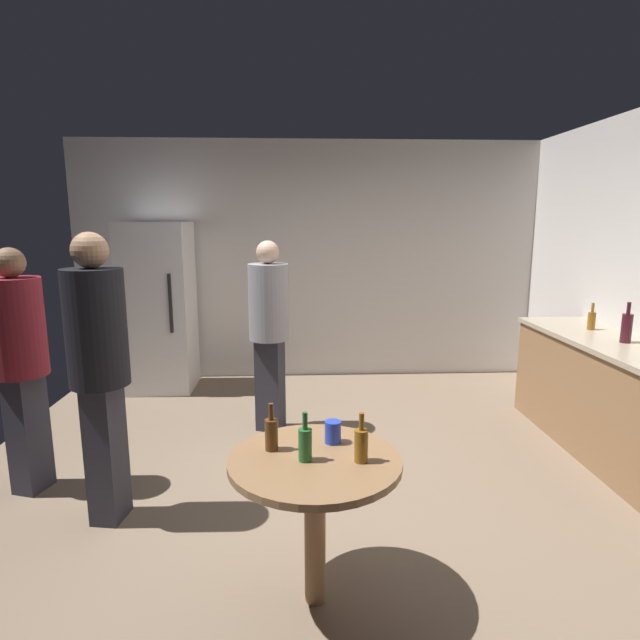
# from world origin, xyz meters

# --- Properties ---
(ground_plane) EXTENTS (5.20, 5.20, 0.10)m
(ground_plane) POSITION_xyz_m (0.00, 0.00, -0.05)
(ground_plane) COLOR #7A6651
(wall_back) EXTENTS (5.32, 0.06, 2.70)m
(wall_back) POSITION_xyz_m (0.00, 2.63, 1.35)
(wall_back) COLOR silver
(wall_back) RESTS_ON ground_plane
(refrigerator) EXTENTS (0.70, 0.68, 1.80)m
(refrigerator) POSITION_xyz_m (-1.64, 2.20, 0.90)
(refrigerator) COLOR white
(refrigerator) RESTS_ON ground_plane
(kitchen_counter) EXTENTS (0.64, 2.21, 0.90)m
(kitchen_counter) POSITION_xyz_m (2.28, 0.32, 0.45)
(kitchen_counter) COLOR olive
(kitchen_counter) RESTS_ON ground_plane
(wine_bottle_on_counter) EXTENTS (0.08, 0.08, 0.31)m
(wine_bottle_on_counter) POSITION_xyz_m (2.32, 0.36, 1.02)
(wine_bottle_on_counter) COLOR #3F141E
(wine_bottle_on_counter) RESTS_ON kitchen_counter
(beer_bottle_on_counter) EXTENTS (0.06, 0.06, 0.23)m
(beer_bottle_on_counter) POSITION_xyz_m (2.33, 0.83, 0.98)
(beer_bottle_on_counter) COLOR #8C5919
(beer_bottle_on_counter) RESTS_ON kitchen_counter
(foreground_table) EXTENTS (0.80, 0.80, 0.73)m
(foreground_table) POSITION_xyz_m (-0.08, -1.12, 0.63)
(foreground_table) COLOR olive
(foreground_table) RESTS_ON ground_plane
(beer_bottle_amber) EXTENTS (0.06, 0.06, 0.23)m
(beer_bottle_amber) POSITION_xyz_m (0.12, -1.17, 0.82)
(beer_bottle_amber) COLOR #8C5919
(beer_bottle_amber) RESTS_ON foreground_table
(beer_bottle_brown) EXTENTS (0.06, 0.06, 0.23)m
(beer_bottle_brown) POSITION_xyz_m (-0.29, -1.03, 0.82)
(beer_bottle_brown) COLOR #593314
(beer_bottle_brown) RESTS_ON foreground_table
(beer_bottle_green) EXTENTS (0.06, 0.06, 0.23)m
(beer_bottle_green) POSITION_xyz_m (-0.13, -1.15, 0.82)
(beer_bottle_green) COLOR #26662D
(beer_bottle_green) RESTS_ON foreground_table
(plastic_cup_blue) EXTENTS (0.08, 0.08, 0.11)m
(plastic_cup_blue) POSITION_xyz_m (0.01, -0.96, 0.79)
(plastic_cup_blue) COLOR blue
(plastic_cup_blue) RESTS_ON foreground_table
(person_in_maroon_shirt) EXTENTS (0.42, 0.42, 1.64)m
(person_in_maroon_shirt) POSITION_xyz_m (-1.97, 0.02, 0.96)
(person_in_maroon_shirt) COLOR #2D2D38
(person_in_maroon_shirt) RESTS_ON ground_plane
(person_in_gray_shirt) EXTENTS (0.43, 0.43, 1.65)m
(person_in_gray_shirt) POSITION_xyz_m (-0.40, 0.98, 0.96)
(person_in_gray_shirt) COLOR #2D2D38
(person_in_gray_shirt) RESTS_ON ground_plane
(person_in_black_shirt) EXTENTS (0.39, 0.39, 1.75)m
(person_in_black_shirt) POSITION_xyz_m (-1.31, -0.37, 1.02)
(person_in_black_shirt) COLOR #2D2D38
(person_in_black_shirt) RESTS_ON ground_plane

